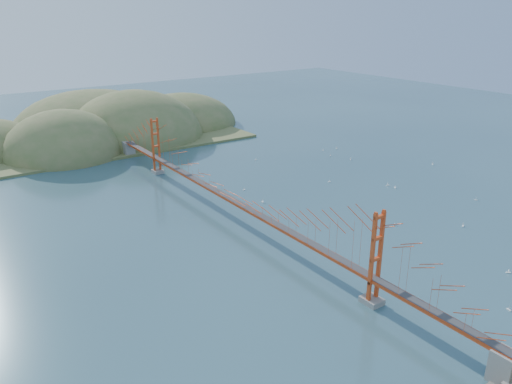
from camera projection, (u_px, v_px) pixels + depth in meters
ground at (234, 220)px, 81.60m from camera, size 320.00×320.00×0.00m
bridge at (233, 179)px, 79.31m from camera, size 2.20×94.40×12.00m
far_headlands at (106, 135)px, 135.58m from camera, size 84.00×58.00×25.00m
sailboat_8 at (337, 148)px, 122.73m from camera, size 0.61×0.58×0.68m
sailboat_0 at (263, 201)px, 88.83m from camera, size 0.53×0.64×0.74m
sailboat_6 at (508, 272)px, 65.09m from camera, size 0.65×0.65×0.68m
sailboat_9 at (433, 164)px, 110.25m from camera, size 0.70×0.70×0.74m
sailboat_14 at (395, 187)px, 95.87m from camera, size 0.65×0.65×0.69m
sailboat_16 at (329, 181)px, 99.21m from camera, size 0.54×0.54×0.58m
sailboat_4 at (351, 159)px, 113.70m from camera, size 0.65×0.65×0.68m
sailboat_10 at (509, 309)px, 57.06m from camera, size 0.53×0.59×0.67m
sailboat_12 at (256, 159)px, 113.66m from camera, size 0.53×0.46×0.61m
sailboat_1 at (388, 185)px, 97.21m from camera, size 0.62×0.62×0.68m
sailboat_17 at (330, 155)px, 116.83m from camera, size 0.51×0.50×0.57m
sailboat_15 at (323, 150)px, 121.12m from camera, size 0.53×0.54×0.60m
sailboat_3 at (244, 189)px, 94.80m from camera, size 0.55×0.52×0.62m
sailboat_13 at (463, 226)px, 78.96m from camera, size 0.67×0.67×0.74m
sailboat_5 at (476, 199)px, 89.78m from camera, size 0.54×0.55×0.62m
sailboat_extra_0 at (395, 224)px, 79.42m from camera, size 0.54×0.54×0.57m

